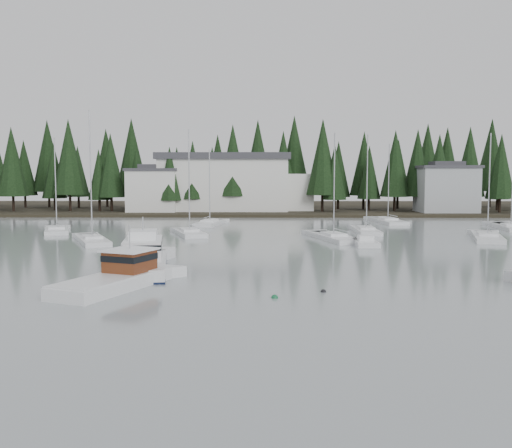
# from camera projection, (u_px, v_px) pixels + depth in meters

# --- Properties ---
(ground) EXTENTS (260.00, 260.00, 0.00)m
(ground) POSITION_uv_depth(u_px,v_px,m) (212.00, 324.00, 27.42)
(ground) COLOR gray
(ground) RESTS_ON ground
(far_shore_land) EXTENTS (240.00, 54.00, 1.00)m
(far_shore_land) POSITION_uv_depth(u_px,v_px,m) (252.00, 209.00, 124.07)
(far_shore_land) COLOR black
(far_shore_land) RESTS_ON ground
(conifer_treeline) EXTENTS (200.00, 22.00, 20.00)m
(conifer_treeline) POSITION_uv_depth(u_px,v_px,m) (251.00, 212.00, 113.11)
(conifer_treeline) COLOR black
(conifer_treeline) RESTS_ON ground
(house_west) EXTENTS (9.54, 7.42, 8.75)m
(house_west) POSITION_uv_depth(u_px,v_px,m) (153.00, 189.00, 105.97)
(house_west) COLOR silver
(house_west) RESTS_ON ground
(house_east_a) EXTENTS (10.60, 8.48, 9.25)m
(house_east_a) POSITION_uv_depth(u_px,v_px,m) (446.00, 188.00, 104.28)
(house_east_a) COLOR #999EA0
(house_east_a) RESTS_ON ground
(harbor_inn) EXTENTS (29.50, 11.50, 10.90)m
(harbor_inn) POSITION_uv_depth(u_px,v_px,m) (235.00, 183.00, 109.02)
(harbor_inn) COLOR silver
(harbor_inn) RESTS_ON ground
(lobster_boat_brown) EXTENTS (6.65, 9.58, 4.50)m
(lobster_boat_brown) POSITION_uv_depth(u_px,v_px,m) (116.00, 280.00, 36.23)
(lobster_boat_brown) COLOR silver
(lobster_boat_brown) RESTS_ON ground
(cabin_cruiser_center) EXTENTS (5.06, 11.31, 4.69)m
(cabin_cruiser_center) POSITION_uv_depth(u_px,v_px,m) (143.00, 262.00, 42.65)
(cabin_cruiser_center) COLOR silver
(cabin_cruiser_center) RESTS_ON ground
(sailboat_0) EXTENTS (2.72, 8.61, 12.77)m
(sailboat_0) POSITION_uv_depth(u_px,v_px,m) (366.00, 232.00, 71.26)
(sailboat_0) COLOR silver
(sailboat_0) RESTS_ON ground
(sailboat_2) EXTENTS (5.32, 10.84, 12.43)m
(sailboat_2) POSITION_uv_depth(u_px,v_px,m) (334.00, 239.00, 63.91)
(sailboat_2) COLOR silver
(sailboat_2) RESTS_ON ground
(sailboat_5) EXTENTS (4.12, 9.47, 11.52)m
(sailboat_5) POSITION_uv_depth(u_px,v_px,m) (210.00, 224.00, 82.92)
(sailboat_5) COLOR silver
(sailboat_5) RESTS_ON ground
(sailboat_6) EXTENTS (4.02, 10.91, 12.50)m
(sailboat_6) POSITION_uv_depth(u_px,v_px,m) (388.00, 222.00, 86.93)
(sailboat_6) COLOR silver
(sailboat_6) RESTS_ON ground
(sailboat_7) EXTENTS (5.62, 10.39, 12.40)m
(sailboat_7) POSITION_uv_depth(u_px,v_px,m) (487.00, 239.00, 64.01)
(sailboat_7) COLOR silver
(sailboat_7) RESTS_ON ground
(sailboat_9) EXTENTS (5.19, 8.80, 13.20)m
(sailboat_9) POSITION_uv_depth(u_px,v_px,m) (190.00, 234.00, 68.66)
(sailboat_9) COLOR silver
(sailboat_9) RESTS_ON ground
(sailboat_10) EXTENTS (5.33, 8.73, 12.49)m
(sailboat_10) POSITION_uv_depth(u_px,v_px,m) (57.00, 232.00, 71.90)
(sailboat_10) COLOR silver
(sailboat_10) RESTS_ON ground
(sailboat_11) EXTENTS (6.46, 10.07, 14.58)m
(sailboat_11) POSITION_uv_depth(u_px,v_px,m) (92.00, 242.00, 61.08)
(sailboat_11) COLOR silver
(sailboat_11) RESTS_ON ground
(sailboat_12) EXTENTS (3.64, 8.37, 12.56)m
(sailboat_12) POSITION_uv_depth(u_px,v_px,m) (511.00, 229.00, 75.96)
(sailboat_12) COLOR silver
(sailboat_12) RESTS_ON ground
(runabout_1) EXTENTS (2.31, 5.12, 1.42)m
(runabout_1) POSITION_uv_depth(u_px,v_px,m) (366.00, 244.00, 58.50)
(runabout_1) COLOR silver
(runabout_1) RESTS_ON ground
(mooring_buoy_green) EXTENTS (0.41, 0.41, 0.41)m
(mooring_buoy_green) POSITION_uv_depth(u_px,v_px,m) (275.00, 298.00, 33.25)
(mooring_buoy_green) COLOR #145933
(mooring_buoy_green) RESTS_ON ground
(mooring_buoy_dark) EXTENTS (0.35, 0.35, 0.35)m
(mooring_buoy_dark) POSITION_uv_depth(u_px,v_px,m) (323.00, 292.00, 34.95)
(mooring_buoy_dark) COLOR black
(mooring_buoy_dark) RESTS_ON ground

